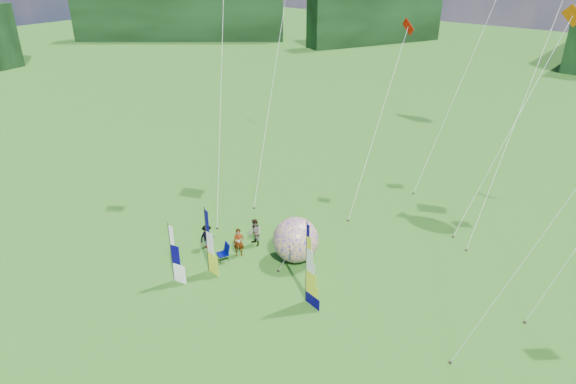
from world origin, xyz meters
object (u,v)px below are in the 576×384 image
Objects in this scene: camp_chair at (223,253)px; feather_banner_main at (306,264)px; side_banner_left at (207,241)px; kite_whale at (538,58)px; spectator_b at (255,233)px; bol_inflatable at (296,240)px; spectator_d at (292,239)px; spectator_a at (239,242)px; side_banner_far at (171,254)px; spectator_c at (207,237)px.

feather_banner_main is at bearing 23.49° from camp_chair.
kite_whale is at bearing 63.92° from side_banner_left.
side_banner_left is 3.87m from spectator_b.
bol_inflatable is at bearing 22.74° from spectator_b.
side_banner_left is 1.47× the size of bol_inflatable.
spectator_d is at bearing -109.59° from kite_whale.
side_banner_left is at bearing -108.06° from kite_whale.
kite_whale is (8.61, 12.75, 9.78)m from spectator_d.
kite_whale is at bearing 15.12° from spectator_a.
feather_banner_main is at bearing -6.12° from spectator_b.
spectator_a is at bearing 98.56° from camp_chair.
spectator_a is 0.08× the size of kite_whale.
spectator_b reaches higher than camp_chair.
bol_inflatable is at bearing 44.67° from side_banner_far.
kite_whale reaches higher than bol_inflatable.
camp_chair is 21.99m from kite_whale.
camp_chair is (-0.06, 1.19, -1.40)m from side_banner_left.
feather_banner_main is at bearing -49.54° from spectator_a.
spectator_b is (0.22, 3.70, -1.09)m from side_banner_left.
kite_whale is at bearing 68.92° from spectator_b.
side_banner_left is 2.52m from spectator_a.
spectator_a is at bearing -176.66° from feather_banner_main.
bol_inflatable is at bearing 149.05° from feather_banner_main.
bol_inflatable is 1.05m from spectator_d.
bol_inflatable is (3.95, 5.83, -0.41)m from side_banner_far.
spectator_c is (-5.00, -2.31, -0.55)m from bol_inflatable.
side_banner_left reaches higher than spectator_b.
feather_banner_main is 2.92× the size of spectator_c.
feather_banner_main is 0.22× the size of kite_whale.
side_banner_far reaches higher than spectator_c.
camp_chair is at bearing -110.09° from kite_whale.
side_banner_far is (-0.81, -1.85, -0.22)m from side_banner_left.
bol_inflatable reaches higher than spectator_d.
kite_whale is (11.02, 17.30, 8.66)m from side_banner_left.
side_banner_left is 2.51× the size of spectator_c.
spectator_c is at bearing -118.24° from spectator_b.
feather_banner_main reaches higher than spectator_a.
spectator_c is (-2.08, -2.04, -0.09)m from spectator_b.
spectator_a is at bearing 64.79° from side_banner_far.
side_banner_left is 2.24× the size of spectator_b.
side_banner_left is at bearing -128.29° from bol_inflatable.
spectator_d reaches higher than camp_chair.
spectator_d is at bearing 68.50° from side_banner_left.
feather_banner_main is at bearing 145.48° from spectator_d.
spectator_d is 0.08× the size of kite_whale.
spectator_a is 1.16m from camp_chair.
spectator_a and spectator_b have the same top height.
bol_inflatable is 4.31m from camp_chair.
side_banner_left is at bearing -154.63° from feather_banner_main.
camp_chair is (0.75, 3.04, -1.18)m from side_banner_far.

